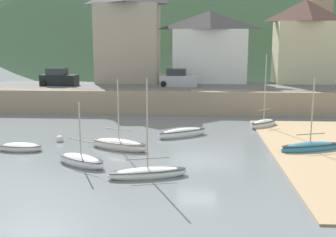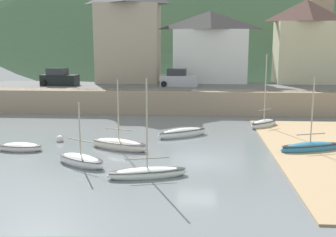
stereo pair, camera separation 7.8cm
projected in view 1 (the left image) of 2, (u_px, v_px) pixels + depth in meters
ground at (233, 226)px, 16.86m from camera, size 48.00×41.00×0.61m
quay_seawall at (196, 100)px, 43.23m from camera, size 48.00×9.40×2.40m
hillside_backdrop at (179, 31)px, 78.92m from camera, size 80.00×44.00×25.63m
waterfront_building_left at (128, 33)px, 49.96m from camera, size 7.63×5.93×11.56m
waterfront_building_centre at (209, 46)px, 49.66m from camera, size 8.95×4.58×8.43m
waterfront_building_right at (304, 41)px, 48.86m from camera, size 6.91×4.54×9.70m
church_with_spire at (317, 22)px, 52.17m from camera, size 3.00×3.00×14.19m
sailboat_tall_mast at (21, 147)px, 28.75m from camera, size 3.12×1.24×0.72m
dinghy_open_wooden at (310, 147)px, 28.50m from camera, size 4.55×2.40×5.29m
motorboat_with_cabin at (148, 173)px, 23.24m from camera, size 4.65×2.17×5.72m
fishing_boat_green at (182, 133)px, 32.87m from camera, size 4.19×3.06×0.87m
rowboat_small_beached at (264, 124)px, 36.34m from camera, size 3.04×2.97×6.55m
sailboat_blue_trim at (81, 161)px, 25.45m from camera, size 3.77×2.94×4.09m
sailboat_white_hull at (119, 145)px, 29.12m from camera, size 4.55×2.67×5.10m
parked_car_near_slipway at (59, 78)px, 46.97m from camera, size 4.26×2.14×1.95m
parked_car_by_wall at (178, 79)px, 46.14m from camera, size 4.18×1.91×1.95m
mooring_buoy at (60, 139)px, 31.30m from camera, size 0.58×0.58×0.58m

